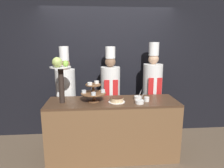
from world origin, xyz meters
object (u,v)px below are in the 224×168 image
Objects in this scene: cake_round at (117,100)px; cup_white at (147,99)px; serving_bowl_far at (138,98)px; chef_center_right at (152,87)px; chef_left at (66,92)px; tiered_stand at (93,91)px; serving_bowl_near at (140,102)px; chef_center_left at (110,90)px; fruit_pedestal at (60,72)px.

cup_white is at bearing -0.33° from cake_round.
chef_center_right reaches higher than serving_bowl_far.
cup_white is at bearing -25.96° from chef_left.
cake_round is at bearing -139.07° from chef_center_right.
tiered_stand is at bearing 170.32° from cake_round.
cup_white is at bearing -113.00° from chef_center_right.
serving_bowl_near is 1.41m from chef_left.
chef_left is at bearing -180.00° from chef_center_left.
serving_bowl_far is 0.66m from chef_center_left.
chef_center_right reaches higher than chef_left.
chef_left reaches higher than chef_center_left.
serving_bowl_near reaches higher than cup_white.
chef_center_left is (-0.05, 0.65, 0.00)m from cake_round.
cake_round is at bearing 163.12° from serving_bowl_near.
cake_round is 0.38m from serving_bowl_far.
serving_bowl_far is (1.20, 0.10, -0.45)m from fruit_pedestal.
fruit_pedestal is at bearing 173.93° from serving_bowl_near.
chef_center_left is at bearing 117.11° from serving_bowl_near.
chef_center_left is at bearing 128.60° from cup_white.
cup_white is (1.31, -0.03, -0.45)m from fruit_pedestal.
serving_bowl_far is (0.36, 0.13, -0.01)m from cake_round.
serving_bowl_near is at bearing -31.98° from chef_left.
serving_bowl_far reaches higher than cake_round.
cake_round is at bearing -85.73° from chef_center_left.
tiered_stand reaches higher than cake_round.
chef_center_left is at bearing 94.27° from cake_round.
chef_left is at bearing 180.00° from chef_center_right.
fruit_pedestal is 0.95m from cake_round.
serving_bowl_far is at bearing -52.02° from chef_center_left.
serving_bowl_near is at bearing -143.83° from cup_white.
chef_left is at bearing 148.02° from serving_bowl_near.
cake_round is 0.14× the size of chef_left.
tiered_stand is 0.55× the size of fruit_pedestal.
serving_bowl_near is 0.09× the size of chef_center_left.
tiered_stand is 4.70× the size of cup_white.
serving_bowl_near is (0.33, -0.10, -0.01)m from cake_round.
chef_center_right reaches higher than cake_round.
tiered_stand reaches higher than serving_bowl_near.
fruit_pedestal is at bearing -87.97° from chef_left.
chef_center_right is (0.79, -0.00, 0.03)m from chef_center_left.
fruit_pedestal is at bearing 178.40° from cake_round.
serving_bowl_near is at bearing -13.22° from tiered_stand.
serving_bowl_far is at bearing 5.15° from tiered_stand.
chef_left is at bearing 143.17° from cake_round.
cake_round reaches higher than cup_white.
tiered_stand reaches higher than serving_bowl_far.
serving_bowl_near is at bearing -62.89° from chef_center_left.
serving_bowl_far is at bearing -23.10° from chef_left.
chef_center_left is (0.31, 0.59, -0.12)m from tiered_stand.
tiered_stand is 0.73m from serving_bowl_far.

